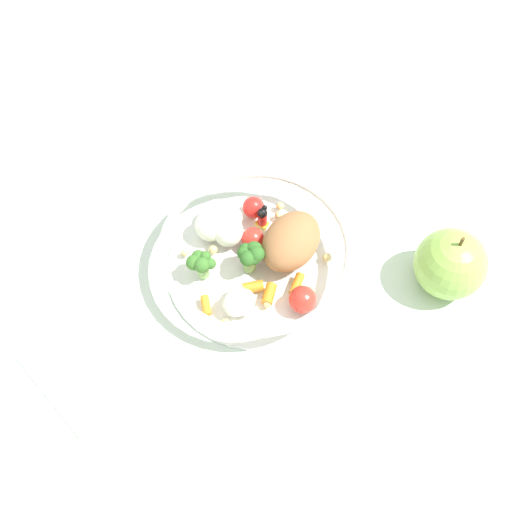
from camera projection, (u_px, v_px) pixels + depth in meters
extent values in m
plane|color=silver|center=(266.00, 269.00, 0.76)|extent=(2.40, 2.40, 0.00)
cylinder|color=white|center=(256.00, 266.00, 0.76)|extent=(0.21, 0.21, 0.01)
torus|color=white|center=(256.00, 247.00, 0.72)|extent=(0.22, 0.22, 0.01)
ellipsoid|color=#9E663D|center=(292.00, 243.00, 0.74)|extent=(0.09, 0.10, 0.05)
cylinder|color=#7FAD5B|center=(250.00, 263.00, 0.75)|extent=(0.01, 0.01, 0.02)
sphere|color=#2D6023|center=(246.00, 250.00, 0.74)|extent=(0.02, 0.02, 0.02)
sphere|color=#2D6023|center=(244.00, 253.00, 0.73)|extent=(0.02, 0.02, 0.02)
sphere|color=#2D6023|center=(246.00, 256.00, 0.72)|extent=(0.02, 0.02, 0.02)
sphere|color=#2D6023|center=(255.00, 259.00, 0.72)|extent=(0.02, 0.02, 0.02)
sphere|color=#2D6023|center=(255.00, 252.00, 0.73)|extent=(0.02, 0.02, 0.02)
sphere|color=#2D6023|center=(254.00, 250.00, 0.73)|extent=(0.02, 0.02, 0.02)
cylinder|color=#7FAD5B|center=(203.00, 270.00, 0.74)|extent=(0.01, 0.01, 0.02)
sphere|color=#386B28|center=(198.00, 257.00, 0.73)|extent=(0.02, 0.02, 0.02)
sphere|color=#386B28|center=(194.00, 263.00, 0.73)|extent=(0.02, 0.02, 0.02)
sphere|color=#386B28|center=(202.00, 265.00, 0.72)|extent=(0.02, 0.02, 0.02)
sphere|color=#386B28|center=(210.00, 264.00, 0.72)|extent=(0.01, 0.01, 0.01)
sphere|color=#386B28|center=(205.00, 257.00, 0.73)|extent=(0.01, 0.01, 0.01)
sphere|color=white|center=(217.00, 211.00, 0.77)|extent=(0.03, 0.03, 0.03)
sphere|color=white|center=(211.00, 226.00, 0.76)|extent=(0.04, 0.04, 0.04)
sphere|color=white|center=(220.00, 224.00, 0.76)|extent=(0.02, 0.02, 0.02)
sphere|color=white|center=(228.00, 231.00, 0.76)|extent=(0.04, 0.04, 0.04)
sphere|color=white|center=(223.00, 222.00, 0.76)|extent=(0.03, 0.03, 0.03)
sphere|color=white|center=(227.00, 219.00, 0.77)|extent=(0.04, 0.04, 0.04)
sphere|color=white|center=(238.00, 294.00, 0.72)|extent=(0.02, 0.02, 0.02)
sphere|color=white|center=(236.00, 304.00, 0.71)|extent=(0.03, 0.03, 0.03)
sphere|color=white|center=(245.00, 308.00, 0.72)|extent=(0.02, 0.02, 0.02)
sphere|color=white|center=(245.00, 298.00, 0.72)|extent=(0.02, 0.02, 0.02)
cube|color=yellow|center=(262.00, 224.00, 0.78)|extent=(0.02, 0.02, 0.00)
cylinder|color=red|center=(262.00, 219.00, 0.78)|extent=(0.02, 0.02, 0.02)
sphere|color=black|center=(262.00, 213.00, 0.77)|extent=(0.01, 0.01, 0.01)
sphere|color=black|center=(265.00, 208.00, 0.76)|extent=(0.01, 0.01, 0.01)
sphere|color=black|center=(260.00, 214.00, 0.76)|extent=(0.01, 0.01, 0.01)
cylinder|color=orange|center=(253.00, 287.00, 0.73)|extent=(0.02, 0.03, 0.01)
cylinder|color=orange|center=(297.00, 284.00, 0.74)|extent=(0.03, 0.03, 0.01)
cylinder|color=orange|center=(269.00, 294.00, 0.73)|extent=(0.03, 0.03, 0.01)
cylinder|color=orange|center=(206.00, 306.00, 0.72)|extent=(0.03, 0.02, 0.01)
sphere|color=red|center=(303.00, 299.00, 0.72)|extent=(0.03, 0.03, 0.03)
sphere|color=red|center=(254.00, 207.00, 0.78)|extent=(0.03, 0.03, 0.03)
sphere|color=red|center=(250.00, 240.00, 0.76)|extent=(0.03, 0.03, 0.03)
sphere|color=#D1B775|center=(185.00, 253.00, 0.76)|extent=(0.01, 0.01, 0.01)
sphere|color=tan|center=(267.00, 304.00, 0.72)|extent=(0.01, 0.01, 0.01)
sphere|color=#D1B775|center=(213.00, 250.00, 0.76)|extent=(0.01, 0.01, 0.01)
sphere|color=tan|center=(200.00, 256.00, 0.76)|extent=(0.01, 0.01, 0.01)
sphere|color=#D1B775|center=(237.00, 218.00, 0.78)|extent=(0.01, 0.01, 0.01)
sphere|color=tan|center=(225.00, 324.00, 0.71)|extent=(0.01, 0.01, 0.01)
sphere|color=#D1B775|center=(327.00, 258.00, 0.76)|extent=(0.01, 0.01, 0.01)
sphere|color=#D1B775|center=(279.00, 215.00, 0.79)|extent=(0.01, 0.01, 0.01)
sphere|color=#D1B775|center=(310.00, 291.00, 0.73)|extent=(0.01, 0.01, 0.01)
sphere|color=tan|center=(280.00, 206.00, 0.79)|extent=(0.01, 0.01, 0.01)
sphere|color=#8CB74C|center=(450.00, 264.00, 0.72)|extent=(0.08, 0.08, 0.08)
cylinder|color=brown|center=(462.00, 242.00, 0.68)|extent=(0.00, 0.00, 0.01)
cube|color=white|center=(101.00, 357.00, 0.70)|extent=(0.16, 0.16, 0.01)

